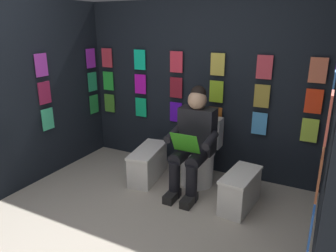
# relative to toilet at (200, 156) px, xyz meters

# --- Properties ---
(display_wall_back) EXTENTS (3.17, 0.14, 2.11)m
(display_wall_back) POSITION_rel_toilet_xyz_m (0.21, -0.40, 0.73)
(display_wall_back) COLOR black
(display_wall_back) RESTS_ON ground
(display_wall_right) EXTENTS (0.14, 2.08, 2.11)m
(display_wall_right) POSITION_rel_toilet_xyz_m (1.80, 0.69, 0.73)
(display_wall_right) COLOR black
(display_wall_right) RESTS_ON ground
(toilet) EXTENTS (0.41, 0.56, 0.77)m
(toilet) POSITION_rel_toilet_xyz_m (0.00, 0.00, 0.00)
(toilet) COLOR white
(toilet) RESTS_ON ground
(person_reading) EXTENTS (0.53, 0.68, 1.19)m
(person_reading) POSITION_rel_toilet_xyz_m (-0.00, 0.23, 0.27)
(person_reading) COLOR black
(person_reading) RESTS_ON ground
(comic_longbox_near) EXTENTS (0.38, 0.73, 0.39)m
(comic_longbox_near) POSITION_rel_toilet_xyz_m (0.59, 0.22, -0.13)
(comic_longbox_near) COLOR white
(comic_longbox_near) RESTS_ON ground
(comic_longbox_far) EXTENTS (0.32, 0.61, 0.39)m
(comic_longbox_far) POSITION_rel_toilet_xyz_m (-0.59, 0.35, -0.13)
(comic_longbox_far) COLOR white
(comic_longbox_far) RESTS_ON ground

